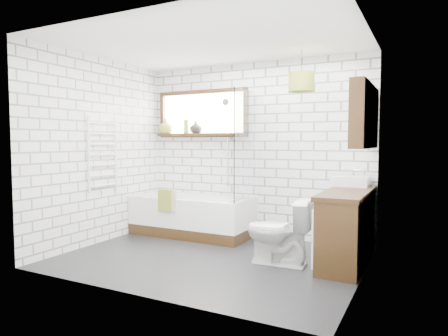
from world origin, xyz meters
The scene contains 22 objects.
floor centered at (0.00, 0.00, -0.01)m, with size 3.40×2.60×0.01m, color black.
ceiling centered at (0.00, 0.00, 2.50)m, with size 3.40×2.60×0.01m, color white.
wall_back centered at (0.00, 1.30, 1.25)m, with size 3.40×0.01×2.50m, color white.
wall_front centered at (0.00, -1.30, 1.25)m, with size 3.40×0.01×2.50m, color white.
wall_left centered at (-1.70, 0.00, 1.25)m, with size 0.01×2.60×2.50m, color white.
wall_right centered at (1.70, 0.00, 1.25)m, with size 0.01×2.60×2.50m, color white.
window centered at (-0.85, 1.26, 1.80)m, with size 1.52×0.16×0.68m, color black.
towel_radiator centered at (-1.66, 0.00, 1.20)m, with size 0.06×0.52×1.00m, color white.
mirror_cabinet centered at (1.62, 0.60, 1.65)m, with size 0.16×1.20×0.70m, color black.
shower_riser centered at (-0.40, 1.26, 1.35)m, with size 0.02×0.02×1.30m, color silver.
bathtub centered at (-0.81, 0.91, 0.28)m, with size 1.76×0.78×0.57m, color white.
shower_screen centered at (0.05, 0.91, 1.32)m, with size 0.02×0.72×1.50m, color white.
towel_green centered at (-1.01, 0.52, 0.55)m, with size 0.23×0.06×0.31m, color olive.
towel_beige centered at (-0.95, 0.52, 0.55)m, with size 0.22×0.06×0.29m, color tan.
vanity centered at (1.47, 0.57, 0.41)m, with size 0.46×1.43×0.82m, color black.
basin centered at (1.41, 1.07, 0.88)m, with size 0.44×0.38×0.13m, color white.
tap centered at (1.57, 1.07, 0.95)m, with size 0.03×0.03×0.16m, color silver.
toilet centered at (0.79, 0.15, 0.37)m, with size 0.73×0.42×0.75m, color white.
vase_olive centered at (-1.50, 1.23, 1.60)m, with size 0.23×0.23×0.24m, color olive.
vase_dark centered at (-0.93, 1.23, 1.58)m, with size 0.19×0.19×0.19m, color black.
bottle centered at (-1.11, 1.23, 1.59)m, with size 0.07×0.07×0.21m, color olive.
pendant centered at (0.85, 0.78, 2.10)m, with size 0.31×0.31×0.23m, color olive.
Camera 1 is at (2.26, -4.05, 1.38)m, focal length 32.00 mm.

